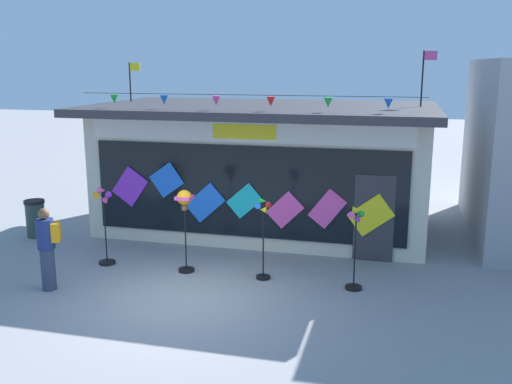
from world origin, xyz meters
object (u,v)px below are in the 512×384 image
wind_spinner_left (185,209)px  wind_spinner_center_left (263,231)px  kite_shop_building (266,166)px  wind_spinner_center_right (355,244)px  wind_spinner_far_left (104,219)px  trash_bin (35,218)px  person_near_camera (47,247)px

wind_spinner_left → wind_spinner_center_left: size_ratio=1.03×
kite_shop_building → wind_spinner_center_right: 4.93m
wind_spinner_far_left → wind_spinner_center_right: bearing=-1.2°
wind_spinner_center_right → trash_bin: bearing=169.3°
person_near_camera → wind_spinner_center_left: bearing=86.5°
wind_spinner_left → trash_bin: 5.04m
wind_spinner_far_left → trash_bin: (-2.83, 1.47, -0.55)m
wind_spinner_center_left → trash_bin: wind_spinner_center_left is taller
wind_spinner_center_left → wind_spinner_center_right: (1.90, -0.10, -0.10)m
wind_spinner_far_left → wind_spinner_left: size_ratio=0.98×
wind_spinner_left → trash_bin: wind_spinner_left is taller
kite_shop_building → person_near_camera: size_ratio=5.25×
kite_shop_building → wind_spinner_center_right: bearing=-55.5°
wind_spinner_center_left → trash_bin: size_ratio=1.80×
trash_bin → wind_spinner_far_left: bearing=-27.5°
wind_spinner_far_left → trash_bin: bearing=152.5°
person_near_camera → trash_bin: person_near_camera is taller
person_near_camera → wind_spinner_center_right: bearing=78.9°
kite_shop_building → wind_spinner_far_left: size_ratio=4.93×
wind_spinner_left → wind_spinner_center_left: wind_spinner_left is taller
kite_shop_building → wind_spinner_center_left: bearing=-77.5°
wind_spinner_far_left → person_near_camera: wind_spinner_far_left is taller
wind_spinner_center_left → wind_spinner_center_right: bearing=-3.1°
wind_spinner_far_left → wind_spinner_center_left: (3.64, -0.01, -0.00)m
wind_spinner_left → wind_spinner_center_left: (1.73, -0.03, -0.35)m
kite_shop_building → wind_spinner_center_right: size_ratio=5.13×
wind_spinner_center_left → person_near_camera: (-3.99, -1.61, -0.15)m
wind_spinner_center_left → trash_bin: (-6.47, 1.48, -0.55)m
kite_shop_building → wind_spinner_left: size_ratio=4.85×
wind_spinner_center_right → person_near_camera: size_ratio=1.02×
trash_bin → wind_spinner_center_left: bearing=-12.9°
kite_shop_building → trash_bin: kite_shop_building is taller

